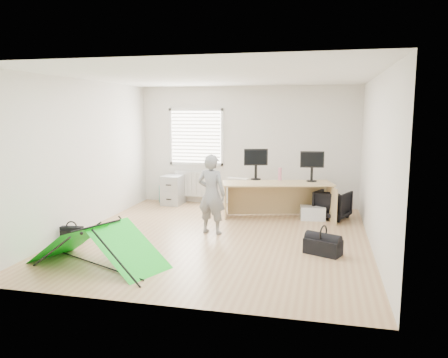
% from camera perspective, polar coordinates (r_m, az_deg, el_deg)
% --- Properties ---
extents(ground, '(5.50, 5.50, 0.00)m').
position_cam_1_polar(ground, '(7.57, -0.69, -7.58)').
color(ground, tan).
rests_on(ground, ground).
extents(back_wall, '(5.00, 0.02, 2.70)m').
position_cam_1_polar(back_wall, '(9.99, 3.05, 4.29)').
color(back_wall, silver).
rests_on(back_wall, ground).
extents(window, '(1.20, 0.06, 1.20)m').
position_cam_1_polar(window, '(10.21, -3.66, 5.50)').
color(window, silver).
rests_on(window, back_wall).
extents(radiator, '(1.00, 0.12, 0.60)m').
position_cam_1_polar(radiator, '(10.30, -3.66, -0.63)').
color(radiator, silver).
rests_on(radiator, back_wall).
extents(desk, '(2.27, 1.21, 0.74)m').
position_cam_1_polar(desk, '(8.80, 6.92, -2.84)').
color(desk, tan).
rests_on(desk, ground).
extents(filing_cabinet, '(0.45, 0.59, 0.68)m').
position_cam_1_polar(filing_cabinet, '(10.19, -6.65, -1.41)').
color(filing_cabinet, '#A0A3A5').
rests_on(filing_cabinet, ground).
extents(monitor_left, '(0.50, 0.25, 0.47)m').
position_cam_1_polar(monitor_left, '(9.05, 4.18, 1.40)').
color(monitor_left, black).
rests_on(monitor_left, desk).
extents(monitor_right, '(0.48, 0.17, 0.45)m').
position_cam_1_polar(monitor_right, '(8.95, 11.40, 1.10)').
color(monitor_right, black).
rests_on(monitor_right, desk).
extents(keyboard, '(0.49, 0.26, 0.02)m').
position_cam_1_polar(keyboard, '(9.12, 1.83, 0.05)').
color(keyboard, beige).
rests_on(keyboard, desk).
extents(thermos, '(0.09, 0.09, 0.26)m').
position_cam_1_polar(thermos, '(9.02, 7.31, 0.65)').
color(thermos, '#C87086').
rests_on(thermos, desk).
extents(office_chair, '(0.81, 0.82, 0.57)m').
position_cam_1_polar(office_chair, '(9.06, 13.99, -3.24)').
color(office_chair, black).
rests_on(office_chair, ground).
extents(person, '(0.57, 0.43, 1.41)m').
position_cam_1_polar(person, '(7.64, -1.65, -2.00)').
color(person, gray).
rests_on(person, ground).
extents(kite, '(2.03, 1.51, 0.58)m').
position_cam_1_polar(kite, '(6.38, -16.19, -8.39)').
color(kite, '#14DB22').
rests_on(kite, ground).
extents(storage_crate, '(0.52, 0.39, 0.27)m').
position_cam_1_polar(storage_crate, '(8.91, 11.50, -4.36)').
color(storage_crate, silver).
rests_on(storage_crate, ground).
extents(tote_bag, '(0.36, 0.24, 0.39)m').
position_cam_1_polar(tote_bag, '(10.54, -7.57, -1.88)').
color(tote_bag, teal).
rests_on(tote_bag, ground).
extents(laptop_bag, '(0.38, 0.15, 0.28)m').
position_cam_1_polar(laptop_bag, '(7.63, -19.24, -6.89)').
color(laptop_bag, black).
rests_on(laptop_bag, ground).
extents(white_box, '(0.10, 0.10, 0.09)m').
position_cam_1_polar(white_box, '(8.35, -14.13, -5.97)').
color(white_box, silver).
rests_on(white_box, ground).
extents(duffel_bag, '(0.60, 0.47, 0.23)m').
position_cam_1_polar(duffel_bag, '(6.83, 12.79, -8.62)').
color(duffel_bag, black).
rests_on(duffel_bag, ground).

